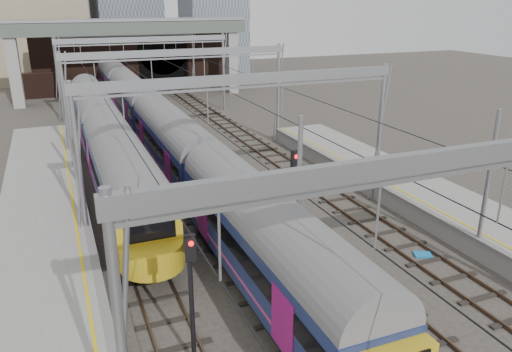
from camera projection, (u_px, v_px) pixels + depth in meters
name	position (u px, v px, depth m)	size (l,w,h in m)	color
ground	(319.00, 297.00, 20.06)	(160.00, 160.00, 0.00)	#38332D
platform_left	(44.00, 307.00, 18.44)	(4.32, 55.00, 1.12)	gray
tracks	(209.00, 179.00, 33.15)	(14.40, 80.00, 0.22)	#4C3828
overhead_line	(180.00, 68.00, 36.62)	(16.80, 80.00, 8.00)	gray
retaining_wall	(134.00, 57.00, 64.45)	(28.00, 2.75, 9.00)	black
overbridge	(128.00, 36.00, 57.79)	(28.00, 3.00, 9.25)	gray
train_main	(151.00, 118.00, 39.40)	(2.69, 62.24, 4.67)	black
train_second	(105.00, 138.00, 33.75)	(2.76, 31.94, 4.76)	black
signal_near_left	(191.00, 284.00, 15.37)	(0.36, 0.46, 4.74)	black
signal_near_centre	(293.00, 192.00, 22.01)	(0.41, 0.48, 5.23)	black
equip_cover_a	(311.00, 244.00, 24.25)	(0.75, 0.53, 0.09)	#1871B5
equip_cover_b	(288.00, 210.00, 28.20)	(0.74, 0.52, 0.09)	#1871B5
equip_cover_c	(423.00, 255.00, 23.27)	(0.79, 0.56, 0.09)	#1871B5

